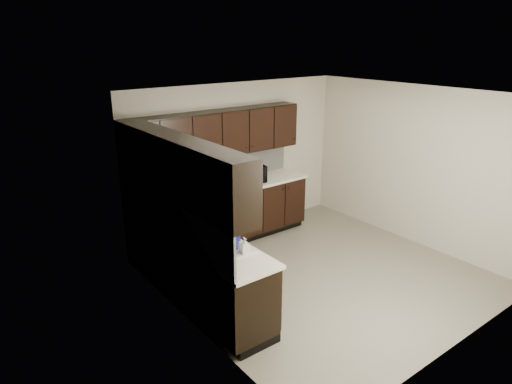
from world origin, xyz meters
TOP-DOWN VIEW (x-y plane):
  - floor at (0.00, 0.00)m, footprint 4.00×4.00m
  - ceiling at (0.00, 0.00)m, footprint 4.00×4.00m
  - wall_back at (0.00, 2.00)m, footprint 4.00×0.02m
  - wall_left at (-2.00, 0.00)m, footprint 0.02×4.00m
  - wall_right at (2.00, 0.00)m, footprint 0.02×4.00m
  - wall_front at (0.00, -2.00)m, footprint 4.00×0.02m
  - lower_cabinets at (-1.01, 1.11)m, footprint 3.00×2.80m
  - countertop at (-1.01, 1.11)m, footprint 3.03×2.83m
  - backsplash at (-1.22, 1.32)m, footprint 3.00×2.80m
  - upper_cabinets at (-1.10, 1.20)m, footprint 3.00×2.80m
  - dishwasher at (-0.70, 1.41)m, footprint 0.58×0.04m
  - sink at (-1.68, -0.01)m, footprint 0.54×0.82m
  - microwave at (0.01, 1.67)m, footprint 0.56×0.44m
  - soap_bottle_a at (-1.56, -0.36)m, footprint 0.10×0.10m
  - soap_bottle_b at (-1.79, 1.24)m, footprint 0.12×0.12m
  - toaster_oven at (-1.75, 1.72)m, footprint 0.39×0.32m
  - storage_bin at (-1.71, 0.17)m, footprint 0.47×0.37m
  - blue_pitcher at (-1.61, -0.17)m, footprint 0.21×0.21m
  - teal_tumbler at (-1.48, 1.35)m, footprint 0.11×0.11m
  - paper_towel_roll at (-1.63, 1.35)m, footprint 0.18×0.18m

SIDE VIEW (x-z plane):
  - floor at x=0.00m, z-range 0.00..0.00m
  - lower_cabinets at x=-1.01m, z-range -0.04..0.86m
  - dishwasher at x=-0.70m, z-range 0.16..0.94m
  - sink at x=-1.68m, z-range 0.67..1.09m
  - countertop at x=-1.01m, z-range 0.90..0.94m
  - storage_bin at x=-1.71m, z-range 0.94..1.12m
  - soap_bottle_a at x=-1.56m, z-range 0.94..1.13m
  - teal_tumbler at x=-1.48m, z-range 0.94..1.13m
  - toaster_oven at x=-1.75m, z-range 0.94..1.16m
  - soap_bottle_b at x=-1.79m, z-range 0.94..1.18m
  - microwave at x=0.01m, z-range 0.94..1.22m
  - blue_pitcher at x=-1.61m, z-range 0.94..1.22m
  - paper_towel_roll at x=-1.63m, z-range 0.94..1.24m
  - backsplash at x=-1.22m, z-range 0.94..1.42m
  - wall_back at x=0.00m, z-range 0.00..2.50m
  - wall_left at x=-2.00m, z-range 0.00..2.50m
  - wall_right at x=2.00m, z-range 0.00..2.50m
  - wall_front at x=0.00m, z-range 0.00..2.50m
  - upper_cabinets at x=-1.10m, z-range 1.42..2.12m
  - ceiling at x=0.00m, z-range 2.50..2.50m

